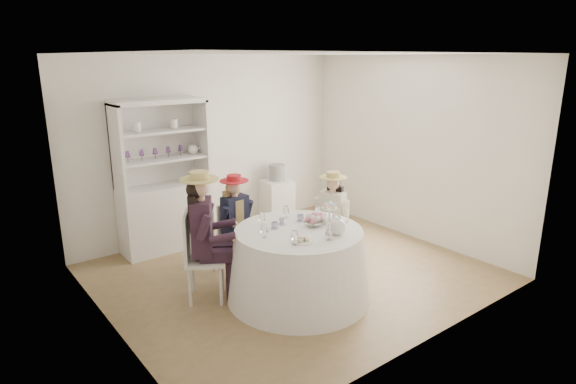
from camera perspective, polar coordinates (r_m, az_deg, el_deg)
ground at (r=6.25m, az=0.57°, el=-9.51°), size 4.50×4.50×0.00m
ceiling at (r=5.65m, az=0.65°, el=16.09°), size 4.50×4.50×0.00m
wall_back at (r=7.44m, az=-9.03°, el=5.36°), size 4.50×0.00×4.50m
wall_front at (r=4.47m, az=16.74°, el=-2.07°), size 4.50×0.00×4.50m
wall_left at (r=4.79m, az=-21.02°, el=-1.27°), size 0.00×4.50×4.50m
wall_right at (r=7.38m, az=14.49°, el=4.98°), size 0.00×4.50×4.50m
tea_table at (r=5.49m, az=1.25°, el=-8.53°), size 1.63×1.63×0.82m
hutch at (r=6.99m, az=-14.43°, el=-0.63°), size 1.44×0.95×2.13m
side_table at (r=8.02m, az=-1.34°, el=-1.04°), size 0.50×0.50×0.70m
hatbox at (r=7.89m, az=-1.36°, el=2.33°), size 0.35×0.35×0.27m
guest_left at (r=5.37m, az=-9.89°, el=-4.36°), size 0.64×0.59×1.49m
guest_mid at (r=6.07m, az=-6.17°, el=-3.07°), size 0.47×0.49×1.27m
guest_right at (r=6.28m, az=5.17°, el=-2.49°), size 0.52×0.47×1.25m
spare_chair at (r=6.25m, az=-10.29°, el=-5.04°), size 0.50×0.50×0.88m
teacup_a at (r=5.37m, az=-1.58°, el=-4.01°), size 0.10×0.10×0.06m
teacup_b at (r=5.49m, az=-0.73°, el=-3.55°), size 0.09×0.09×0.06m
teacup_c at (r=5.60m, az=1.49°, el=-3.14°), size 0.10×0.10×0.07m
flower_bowl at (r=5.45m, az=3.10°, el=-3.78°), size 0.28×0.28×0.05m
flower_arrangement at (r=5.44m, az=3.24°, el=-3.17°), size 0.18×0.18×0.07m
table_teapot at (r=5.21m, az=5.89°, el=-4.14°), size 0.26×0.18×0.19m
sandwich_plate at (r=5.00m, az=1.76°, el=-5.74°), size 0.24×0.24×0.05m
cupcake_stand at (r=5.58m, az=4.93°, el=-2.70°), size 0.24×0.24×0.23m
stemware_set at (r=5.31m, az=1.28°, el=-3.73°), size 0.92×0.93×0.15m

